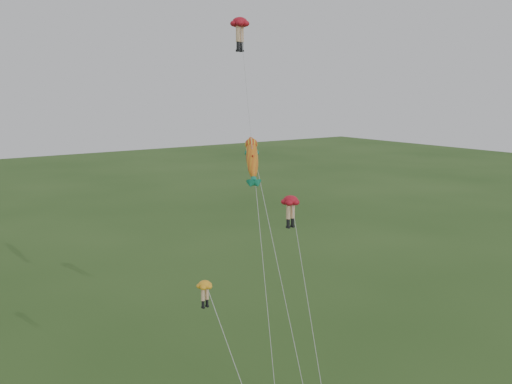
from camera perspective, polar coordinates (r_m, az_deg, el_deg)
legs_kite_red_high at (r=41.76m, az=-1.57°, el=15.78°), size 5.01×10.85×24.88m
legs_kite_red_mid at (r=38.87m, az=3.54°, el=-1.45°), size 3.61×8.02×12.73m
legs_kite_yellow at (r=31.35m, az=-4.78°, el=-10.37°), size 1.93×5.21×9.69m
fish_kite at (r=38.27m, az=-0.36°, el=3.34°), size 3.31×10.68×16.92m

